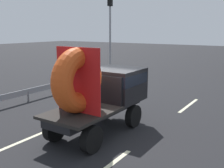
% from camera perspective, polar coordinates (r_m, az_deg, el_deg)
% --- Properties ---
extents(ground_plane, '(120.00, 120.00, 0.00)m').
position_cam_1_polar(ground_plane, '(10.75, -0.86, -10.10)').
color(ground_plane, black).
extents(flatbed_truck, '(2.02, 4.61, 3.43)m').
position_cam_1_polar(flatbed_truck, '(10.30, -2.15, -1.07)').
color(flatbed_truck, black).
rests_on(flatbed_truck, ground_plane).
extents(traffic_light, '(0.42, 0.36, 6.76)m').
position_cam_1_polar(traffic_light, '(22.30, -0.40, 12.65)').
color(traffic_light, gray).
rests_on(traffic_light, ground_plane).
extents(guardrail, '(0.10, 11.38, 0.71)m').
position_cam_1_polar(guardrail, '(16.49, -13.98, -0.73)').
color(guardrail, gray).
rests_on(guardrail, ground_plane).
extents(lane_dash_left_near, '(0.16, 2.87, 0.01)m').
position_cam_1_polar(lane_dash_left_near, '(10.35, -18.85, -11.62)').
color(lane_dash_left_near, beige).
rests_on(lane_dash_left_near, ground_plane).
extents(lane_dash_left_far, '(0.16, 2.52, 0.01)m').
position_cam_1_polar(lane_dash_left_far, '(16.67, 5.00, -2.13)').
color(lane_dash_left_far, beige).
rests_on(lane_dash_left_far, ground_plane).
extents(lane_dash_right_far, '(0.16, 2.99, 0.01)m').
position_cam_1_polar(lane_dash_right_far, '(14.71, 16.31, -4.48)').
color(lane_dash_right_far, beige).
rests_on(lane_dash_right_far, ground_plane).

